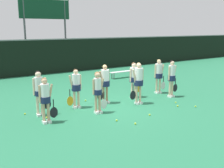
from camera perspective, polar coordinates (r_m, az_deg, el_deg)
ground_plane at (r=11.24m, az=0.14°, el=-4.65°), size 140.00×140.00×0.00m
fence_windscreen at (r=19.14m, az=-15.27°, el=5.73°), size 60.00×0.08×2.50m
scoreboard at (r=20.98m, az=-14.39°, el=14.93°), size 3.86×0.15×5.69m
bench_courtside at (r=17.37m, az=2.24°, el=2.58°), size 1.80×0.38×0.43m
player_0 at (r=9.24m, az=-14.29°, el=-2.75°), size 0.64×0.35×1.60m
player_1 at (r=10.00m, az=-3.11°, el=-1.10°), size 0.61×0.33×1.63m
player_2 at (r=11.26m, az=5.79°, el=0.94°), size 0.68×0.39×1.80m
player_3 at (r=12.67m, az=12.88°, el=1.77°), size 0.65×0.36×1.76m
player_4 at (r=10.06m, az=-15.58°, el=-1.18°), size 0.64×0.35×1.71m
player_5 at (r=10.75m, az=-7.86°, el=-0.32°), size 0.65×0.37×1.63m
player_6 at (r=11.29m, az=-1.54°, el=0.70°), size 0.67×0.40×1.71m
player_7 at (r=12.30m, az=4.76°, el=1.55°), size 0.69×0.40×1.68m
player_8 at (r=13.30m, az=10.14°, el=2.28°), size 0.67×0.40×1.72m
tennis_ball_0 at (r=10.04m, az=8.20°, el=-6.64°), size 0.07×0.07×0.07m
tennis_ball_1 at (r=10.59m, az=-18.42°, el=-6.17°), size 0.07×0.07×0.07m
tennis_ball_2 at (r=9.36m, az=1.02°, el=-7.93°), size 0.07×0.07×0.07m
tennis_ball_3 at (r=9.10m, az=5.10°, el=-8.58°), size 0.07×0.07×0.07m
tennis_ball_4 at (r=11.90m, az=-5.78°, el=-3.60°), size 0.07×0.07×0.07m
tennis_ball_5 at (r=11.51m, az=17.74°, el=-4.67°), size 0.07×0.07×0.07m
tennis_ball_6 at (r=9.95m, az=-14.04°, el=-7.07°), size 0.07×0.07×0.07m
tennis_ball_7 at (r=11.88m, az=13.69°, el=-3.92°), size 0.06×0.06×0.06m
tennis_ball_8 at (r=11.37m, az=14.09°, el=-4.65°), size 0.07×0.07×0.07m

